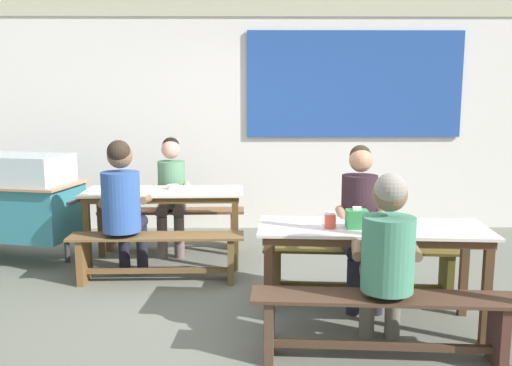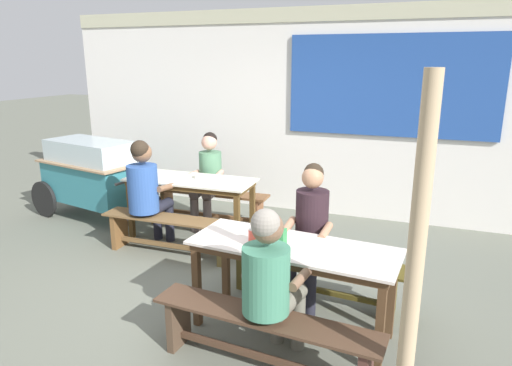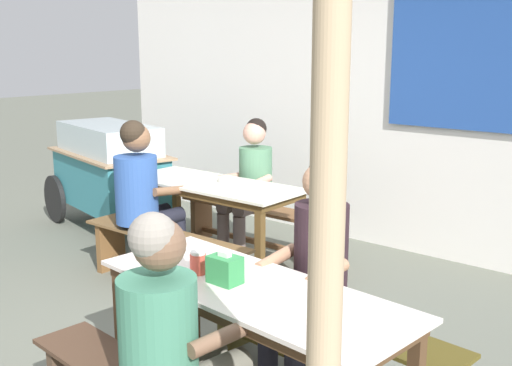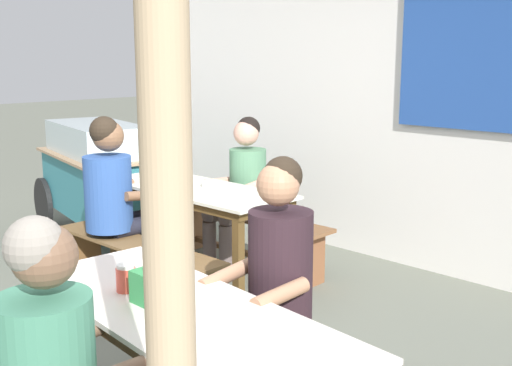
% 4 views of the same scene
% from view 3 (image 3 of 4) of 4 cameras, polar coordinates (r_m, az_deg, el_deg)
% --- Properties ---
extents(ground_plane, '(40.00, 40.00, 0.00)m').
position_cam_3_polar(ground_plane, '(4.19, -5.64, -14.70)').
color(ground_plane, '#64675A').
extents(backdrop_wall, '(7.38, 0.23, 2.89)m').
position_cam_3_polar(backdrop_wall, '(5.95, 13.80, 8.32)').
color(backdrop_wall, silver).
rests_on(backdrop_wall, ground_plane).
extents(dining_table_far, '(1.62, 0.67, 0.77)m').
position_cam_3_polar(dining_table_far, '(5.34, -3.95, -0.84)').
color(dining_table_far, silver).
rests_on(dining_table_far, ground_plane).
extents(dining_table_near, '(1.72, 0.75, 0.77)m').
position_cam_3_polar(dining_table_near, '(3.08, -0.39, -10.82)').
color(dining_table_near, silver).
rests_on(dining_table_near, ground_plane).
extents(bench_far_back, '(1.64, 0.33, 0.45)m').
position_cam_3_polar(bench_far_back, '(5.85, -0.08, -3.45)').
color(bench_far_back, brown).
rests_on(bench_far_back, ground_plane).
extents(bench_far_front, '(1.62, 0.34, 0.45)m').
position_cam_3_polar(bench_far_front, '(5.06, -8.31, -6.30)').
color(bench_far_front, brown).
rests_on(bench_far_front, ground_plane).
extents(bench_near_back, '(1.69, 0.44, 0.45)m').
position_cam_3_polar(bench_near_back, '(3.64, 6.17, -13.90)').
color(bench_near_back, '#4F4317').
rests_on(bench_near_back, ground_plane).
extents(food_cart, '(1.92, 1.10, 1.12)m').
position_cam_3_polar(food_cart, '(6.70, -13.24, 1.35)').
color(food_cart, teal).
rests_on(food_cart, ground_plane).
extents(person_center_facing, '(0.44, 0.59, 1.27)m').
position_cam_3_polar(person_center_facing, '(5.68, -0.51, 0.31)').
color(person_center_facing, '#6C5B58').
rests_on(person_center_facing, ground_plane).
extents(person_near_front, '(0.48, 0.60, 1.25)m').
position_cam_3_polar(person_near_front, '(2.76, -7.59, -13.13)').
color(person_near_front, '#676456').
rests_on(person_near_front, ground_plane).
extents(person_left_back_turned, '(0.47, 0.60, 1.33)m').
position_cam_3_polar(person_left_back_turned, '(5.20, -10.29, -0.49)').
color(person_left_back_turned, '#1F202C').
rests_on(person_left_back_turned, ground_plane).
extents(person_right_near_table, '(0.41, 0.55, 1.32)m').
position_cam_3_polar(person_right_near_table, '(3.43, 5.22, -7.56)').
color(person_right_near_table, '#22222E').
rests_on(person_right_near_table, ground_plane).
extents(tissue_box, '(0.16, 0.11, 0.16)m').
position_cam_3_polar(tissue_box, '(3.07, -2.86, -7.85)').
color(tissue_box, '#2F8546').
rests_on(tissue_box, dining_table_near).
extents(condiment_jar, '(0.08, 0.08, 0.12)m').
position_cam_3_polar(condiment_jar, '(3.21, -5.30, -7.22)').
color(condiment_jar, '#DD4B3B').
rests_on(condiment_jar, dining_table_near).
extents(soup_bowl, '(0.12, 0.12, 0.05)m').
position_cam_3_polar(soup_bowl, '(5.31, -2.77, 0.31)').
color(soup_bowl, silver).
rests_on(soup_bowl, dining_table_far).
extents(wooden_support_post, '(0.10, 0.10, 2.17)m').
position_cam_3_polar(wooden_support_post, '(1.85, 6.22, -13.83)').
color(wooden_support_post, tan).
rests_on(wooden_support_post, ground_plane).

